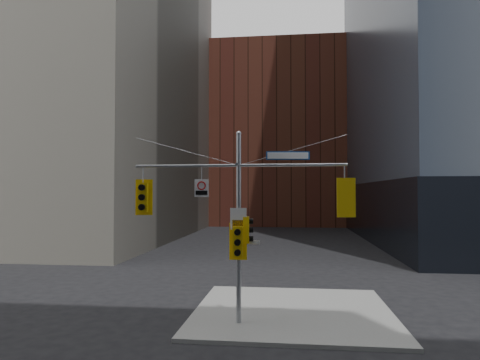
% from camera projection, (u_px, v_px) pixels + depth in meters
% --- Properties ---
extents(ground, '(160.00, 160.00, 0.00)m').
position_uv_depth(ground, '(231.00, 346.00, 13.87)').
color(ground, black).
rests_on(ground, ground).
extents(sidewalk_corner, '(8.00, 8.00, 0.15)m').
position_uv_depth(sidewalk_corner, '(293.00, 311.00, 17.61)').
color(sidewalk_corner, gray).
rests_on(sidewalk_corner, ground).
extents(brick_midrise, '(26.00, 20.00, 28.00)m').
position_uv_depth(brick_midrise, '(278.00, 139.00, 71.87)').
color(brick_midrise, brown).
rests_on(brick_midrise, ground).
extents(signal_assembly, '(8.00, 0.80, 7.30)m').
position_uv_depth(signal_assembly, '(239.00, 208.00, 15.98)').
color(signal_assembly, '#94979C').
rests_on(signal_assembly, ground).
extents(traffic_light_west_arm, '(0.66, 0.56, 1.39)m').
position_uv_depth(traffic_light_west_arm, '(143.00, 197.00, 16.44)').
color(traffic_light_west_arm, yellow).
rests_on(traffic_light_west_arm, ground).
extents(traffic_light_east_arm, '(0.68, 0.59, 1.42)m').
position_uv_depth(traffic_light_east_arm, '(345.00, 197.00, 15.54)').
color(traffic_light_east_arm, yellow).
rests_on(traffic_light_east_arm, ground).
extents(traffic_light_pole_side, '(0.39, 0.33, 0.98)m').
position_uv_depth(traffic_light_pole_side, '(247.00, 230.00, 15.93)').
color(traffic_light_pole_side, yellow).
rests_on(traffic_light_pole_side, ground).
extents(traffic_light_pole_front, '(0.66, 0.54, 1.38)m').
position_uv_depth(traffic_light_pole_front, '(238.00, 242.00, 15.68)').
color(traffic_light_pole_front, yellow).
rests_on(traffic_light_pole_front, ground).
extents(street_sign_blade, '(1.61, 0.25, 0.31)m').
position_uv_depth(street_sign_blade, '(288.00, 156.00, 15.83)').
color(street_sign_blade, '#104394').
rests_on(street_sign_blade, ground).
extents(regulatory_sign_arm, '(0.54, 0.07, 0.67)m').
position_uv_depth(regulatory_sign_arm, '(202.00, 188.00, 16.15)').
color(regulatory_sign_arm, silver).
rests_on(regulatory_sign_arm, ground).
extents(regulatory_sign_pole, '(0.61, 0.05, 0.80)m').
position_uv_depth(regulatory_sign_pole, '(238.00, 219.00, 15.85)').
color(regulatory_sign_pole, silver).
rests_on(regulatory_sign_pole, ground).
extents(street_blade_ew, '(0.68, 0.07, 0.14)m').
position_uv_depth(street_blade_ew, '(251.00, 242.00, 15.90)').
color(street_blade_ew, silver).
rests_on(street_blade_ew, ground).
extents(street_blade_ns, '(0.13, 0.80, 0.16)m').
position_uv_depth(street_blade_ns, '(240.00, 247.00, 16.39)').
color(street_blade_ns, '#145926').
rests_on(street_blade_ns, ground).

